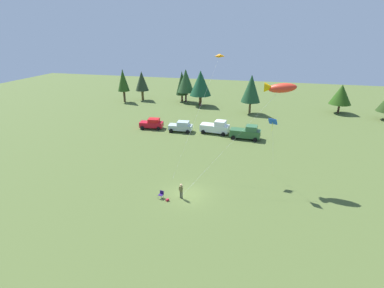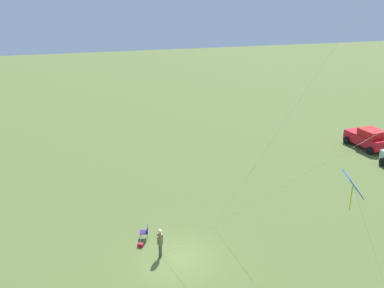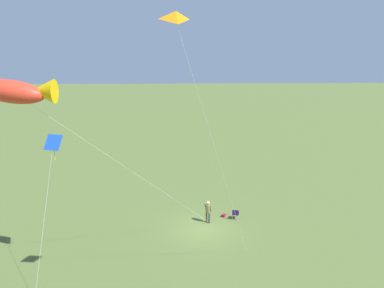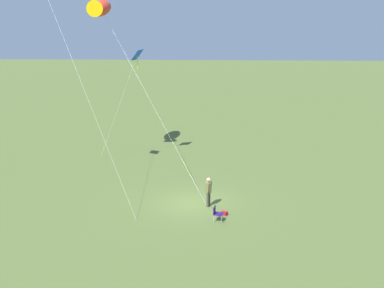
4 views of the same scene
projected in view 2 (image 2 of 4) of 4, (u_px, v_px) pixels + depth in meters
ground_plane at (178, 259)px, 25.04m from camera, size 160.00×160.00×0.00m
person_kite_flyer at (160, 241)px, 24.88m from camera, size 0.58×0.45×1.74m
folding_chair at (145, 231)px, 26.87m from camera, size 0.57×0.57×0.82m
backpack_on_grass at (141, 245)px, 26.13m from camera, size 0.36×0.39×0.22m
car_red_sedan at (368, 138)px, 41.39m from camera, size 4.39×2.64×1.89m
kite_diamond_blue at (354, 189)px, 15.83m from camera, size 1.33×3.58×8.25m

